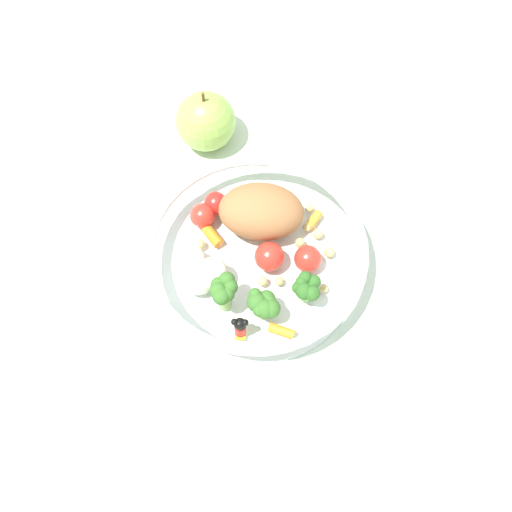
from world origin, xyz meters
TOP-DOWN VIEW (x-y plane):
  - ground_plane at (0.00, 0.00)m, footprint 2.40×2.40m
  - food_container at (-0.01, -0.02)m, footprint 0.24×0.24m
  - loose_apple at (-0.00, -0.19)m, footprint 0.07×0.07m

SIDE VIEW (x-z plane):
  - ground_plane at x=0.00m, z-range 0.00..0.00m
  - food_container at x=-0.01m, z-range 0.00..0.06m
  - loose_apple at x=0.00m, z-range -0.01..0.08m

